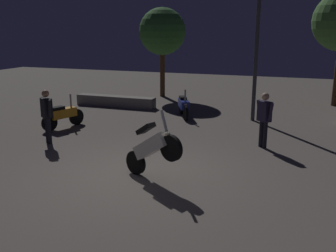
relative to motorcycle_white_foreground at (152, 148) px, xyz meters
name	(u,v)px	position (x,y,z in m)	size (l,w,h in m)	color
ground_plane	(138,175)	(-0.44, 0.19, -0.74)	(40.00, 40.00, 0.00)	#605951
motorcycle_white_foreground	(152,148)	(0.00, 0.00, 0.00)	(1.56, 0.75, 1.63)	black
motorcycle_orange_parked_left	(63,115)	(-4.56, 3.26, -0.31)	(0.61, 1.61, 1.11)	black
motorcycle_blue_parked_right	(184,106)	(-1.23, 6.20, -0.31)	(0.83, 1.53, 1.11)	black
person_rider_beside	(47,112)	(-3.95, 1.64, 0.18)	(0.60, 0.44, 1.57)	black
person_bystander_far	(264,115)	(2.02, 3.30, 0.18)	(0.54, 0.51, 1.56)	black
streetlamp_near	(257,31)	(1.31, 6.53, 2.44)	(0.36, 0.36, 5.01)	#38383D
tree_center_bg	(162,32)	(-3.61, 10.26, 2.37)	(2.24, 2.24, 4.25)	#4C331E
planter_wall_low	(116,101)	(-4.62, 7.18, -0.52)	(3.56, 0.50, 0.45)	gray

